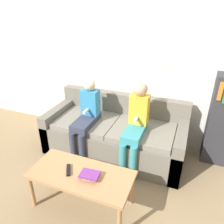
# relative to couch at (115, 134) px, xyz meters

# --- Properties ---
(ground_plane) EXTENTS (10.00, 10.00, 0.00)m
(ground_plane) POSITION_rel_couch_xyz_m (0.00, -0.55, -0.29)
(ground_plane) COLOR #937A56
(wall_back) EXTENTS (8.00, 0.06, 2.60)m
(wall_back) POSITION_rel_couch_xyz_m (0.00, 0.54, 1.01)
(wall_back) COLOR silver
(wall_back) RESTS_ON ground_plane
(couch) EXTENTS (2.00, 0.88, 0.81)m
(couch) POSITION_rel_couch_xyz_m (0.00, 0.00, 0.00)
(couch) COLOR #6B665B
(couch) RESTS_ON ground_plane
(coffee_table) EXTENTS (1.09, 0.50, 0.45)m
(coffee_table) POSITION_rel_couch_xyz_m (0.02, -1.07, 0.11)
(coffee_table) COLOR #AD7F51
(coffee_table) RESTS_ON ground_plane
(person_left) EXTENTS (0.24, 0.59, 1.12)m
(person_left) POSITION_rel_couch_xyz_m (-0.36, -0.20, 0.34)
(person_left) COLOR #33384C
(person_left) RESTS_ON ground_plane
(person_right) EXTENTS (0.24, 0.59, 1.17)m
(person_right) POSITION_rel_couch_xyz_m (0.35, -0.19, 0.37)
(person_right) COLOR teal
(person_right) RESTS_ON ground_plane
(tv_remote) EXTENTS (0.12, 0.17, 0.02)m
(tv_remote) POSITION_rel_couch_xyz_m (-0.12, -1.08, 0.18)
(tv_remote) COLOR black
(tv_remote) RESTS_ON coffee_table
(book_stack) EXTENTS (0.21, 0.17, 0.05)m
(book_stack) POSITION_rel_couch_xyz_m (0.13, -1.08, 0.19)
(book_stack) COLOR silver
(book_stack) RESTS_ON coffee_table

